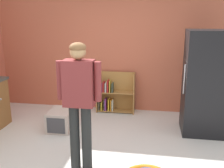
# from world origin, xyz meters

# --- Properties ---
(ground_plane) EXTENTS (12.00, 12.00, 0.00)m
(ground_plane) POSITION_xyz_m (0.00, 0.00, 0.00)
(ground_plane) COLOR silver
(ground_plane) RESTS_ON ground
(back_wall) EXTENTS (5.20, 0.06, 2.70)m
(back_wall) POSITION_xyz_m (0.00, 2.33, 1.35)
(back_wall) COLOR #C66347
(back_wall) RESTS_ON ground
(refrigerator) EXTENTS (0.73, 0.68, 1.78)m
(refrigerator) POSITION_xyz_m (1.66, 1.38, 0.89)
(refrigerator) COLOR black
(refrigerator) RESTS_ON ground
(bookshelf) EXTENTS (0.80, 0.28, 0.85)m
(bookshelf) POSITION_xyz_m (-0.05, 2.14, 0.37)
(bookshelf) COLOR #AE7A40
(bookshelf) RESTS_ON ground
(standing_person) EXTENTS (0.57, 0.22, 1.69)m
(standing_person) POSITION_xyz_m (-0.12, -0.11, 1.02)
(standing_person) COLOR #242626
(standing_person) RESTS_ON ground
(pet_carrier) EXTENTS (0.42, 0.55, 0.36)m
(pet_carrier) POSITION_xyz_m (-0.82, 1.06, 0.18)
(pet_carrier) COLOR beige
(pet_carrier) RESTS_ON ground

